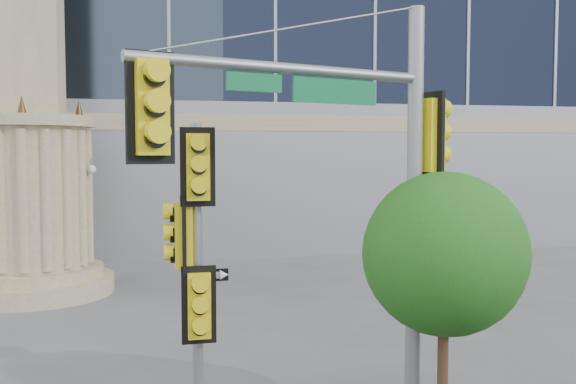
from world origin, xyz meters
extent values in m
cylinder|color=#9B8B69|center=(-6.00, 9.00, 0.25)|extent=(4.40, 4.40, 0.50)
cylinder|color=#9B8B69|center=(-6.00, 9.00, 0.65)|extent=(3.80, 3.80, 0.30)
cylinder|color=#9B8B69|center=(-6.00, 9.00, 2.80)|extent=(3.00, 3.00, 4.00)
cylinder|color=#9B8B69|center=(-6.00, 9.00, 4.95)|extent=(3.50, 3.50, 0.30)
cone|color=#472D14|center=(-4.70, 9.00, 5.35)|extent=(0.24, 0.24, 0.50)
cylinder|color=slate|center=(1.15, -1.50, 3.10)|extent=(0.23, 0.23, 6.20)
cylinder|color=slate|center=(-0.90, -2.21, 5.16)|extent=(4.14, 1.56, 0.14)
cube|color=#0C6939|center=(-0.21, -1.99, 4.90)|extent=(1.28, 0.48, 0.33)
cube|color=yellow|center=(-2.65, -2.82, 4.60)|extent=(0.63, 0.46, 1.29)
cube|color=yellow|center=(1.42, -1.41, 4.34)|extent=(0.46, 0.63, 1.29)
cube|color=black|center=(1.20, -1.64, 3.25)|extent=(0.91, 0.34, 0.31)
cube|color=#B61D10|center=(1.20, -1.64, 2.53)|extent=(0.32, 0.14, 0.48)
cylinder|color=slate|center=(-2.02, -1.00, 2.25)|extent=(0.16, 0.16, 4.51)
cube|color=yellow|center=(-2.01, -1.20, 3.88)|extent=(0.50, 0.27, 1.13)
cube|color=yellow|center=(-2.21, -1.01, 2.89)|extent=(0.27, 0.50, 1.13)
cube|color=yellow|center=(-2.01, -1.20, 1.89)|extent=(0.50, 0.27, 1.13)
cube|color=black|center=(-1.85, -1.10, 2.30)|extent=(0.56, 0.04, 0.18)
cylinder|color=#382314|center=(1.50, -1.80, 1.02)|extent=(0.16, 0.16, 2.05)
sphere|color=#225313|center=(1.50, -1.80, 2.62)|extent=(2.39, 2.39, 2.39)
sphere|color=#225313|center=(2.01, -1.52, 2.28)|extent=(1.48, 1.48, 1.48)
sphere|color=#225313|center=(1.10, -2.08, 2.33)|extent=(1.25, 1.25, 1.25)
camera|label=1|loc=(-2.63, -10.37, 4.09)|focal=40.00mm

